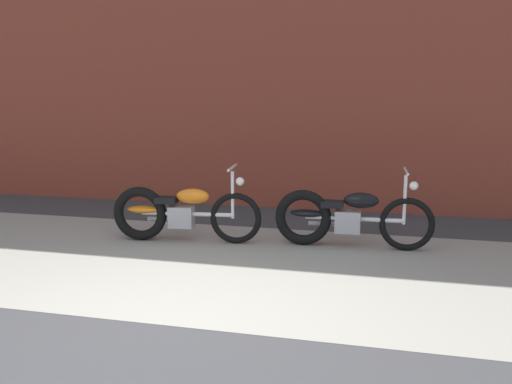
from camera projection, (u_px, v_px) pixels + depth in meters
The scene contains 5 objects.
ground_plane at pixel (166, 326), 4.53m from camera, with size 80.00×80.00×0.00m, color #38383A.
sidewalk_slab at pixel (226, 263), 6.20m from camera, with size 36.00×3.50×0.01m, color gray.
brick_building_wall at pixel (283, 30), 8.96m from camera, with size 36.00×0.50×6.03m, color brown.
motorcycle_orange at pixel (176, 212), 7.08m from camera, with size 2.00×0.58×1.03m.
motorcycle_black at pixel (342, 217), 6.81m from camera, with size 2.01×0.58×1.03m.
Camera 1 is at (1.74, -3.96, 1.92)m, focal length 37.48 mm.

